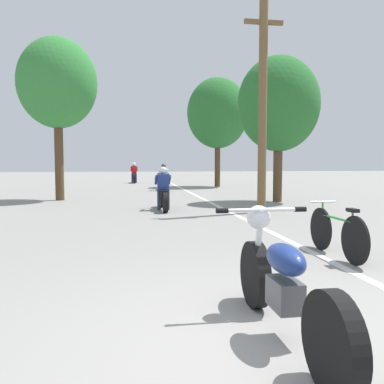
% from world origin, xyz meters
% --- Properties ---
extents(ground_plane, '(120.00, 120.00, 0.00)m').
position_xyz_m(ground_plane, '(0.00, 0.00, 0.00)').
color(ground_plane, gray).
extents(lane_stripe_edge, '(0.14, 48.00, 0.01)m').
position_xyz_m(lane_stripe_edge, '(1.81, 12.04, 0.00)').
color(lane_stripe_edge, white).
rests_on(lane_stripe_edge, ground).
extents(utility_pole, '(1.10, 0.24, 5.87)m').
position_xyz_m(utility_pole, '(2.67, 8.07, 3.02)').
color(utility_pole, brown).
rests_on(utility_pole, ground).
extents(roadside_tree_right_near, '(2.93, 2.64, 5.18)m').
position_xyz_m(roadside_tree_right_near, '(4.26, 11.00, 3.47)').
color(roadside_tree_right_near, '#513A23').
rests_on(roadside_tree_right_near, ground).
extents(roadside_tree_right_far, '(3.55, 3.19, 6.31)m').
position_xyz_m(roadside_tree_right_far, '(4.09, 20.31, 4.25)').
color(roadside_tree_right_far, '#513A23').
rests_on(roadside_tree_right_far, ground).
extents(roadside_tree_left, '(2.90, 2.61, 6.02)m').
position_xyz_m(roadside_tree_left, '(-3.61, 12.84, 4.31)').
color(roadside_tree_left, '#513A23').
rests_on(roadside_tree_left, ground).
extents(motorcycle_foreground, '(0.86, 2.18, 1.01)m').
position_xyz_m(motorcycle_foreground, '(0.18, 0.11, 0.45)').
color(motorcycle_foreground, black).
rests_on(motorcycle_foreground, ground).
extents(motorcycle_rider_lead, '(0.50, 2.00, 1.29)m').
position_xyz_m(motorcycle_rider_lead, '(-0.03, 9.12, 0.49)').
color(motorcycle_rider_lead, black).
rests_on(motorcycle_rider_lead, ground).
extents(motorcycle_rider_mid, '(0.50, 2.06, 1.35)m').
position_xyz_m(motorcycle_rider_mid, '(0.69, 17.48, 0.51)').
color(motorcycle_rider_mid, black).
rests_on(motorcycle_rider_mid, ground).
extents(motorcycle_rider_far, '(0.50, 2.10, 1.42)m').
position_xyz_m(motorcycle_rider_far, '(-0.68, 25.47, 0.54)').
color(motorcycle_rider_far, black).
rests_on(motorcycle_rider_far, ground).
extents(bicycle_parked, '(0.44, 1.70, 0.80)m').
position_xyz_m(bicycle_parked, '(2.03, 2.65, 0.37)').
color(bicycle_parked, black).
rests_on(bicycle_parked, ground).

